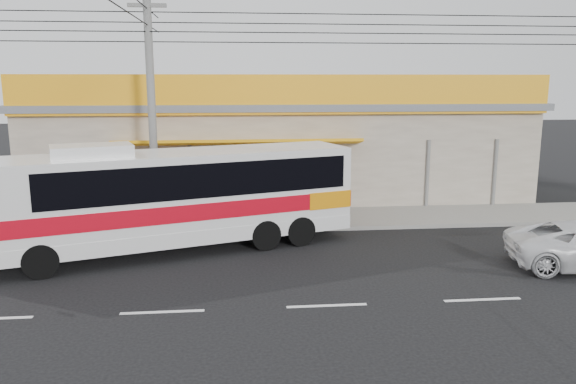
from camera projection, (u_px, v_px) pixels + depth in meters
name	position (u px, v px, depth m)	size (l,w,h in m)	color
ground	(313.00, 272.00, 16.29)	(120.00, 120.00, 0.00)	black
sidewalk	(291.00, 219.00, 22.14)	(30.00, 3.20, 0.15)	gray
lane_markings	(327.00, 306.00, 13.85)	(50.00, 0.12, 0.01)	silver
storefront_building	(280.00, 147.00, 27.10)	(22.60, 9.20, 5.70)	gray
coach_bus	(180.00, 193.00, 18.05)	(11.82, 5.93, 3.58)	silver
motorbike_red	(117.00, 208.00, 21.76)	(0.60, 1.72, 0.90)	maroon
motorbike_dark	(57.00, 216.00, 20.08)	(0.52, 1.84, 1.11)	black
utility_pole	(148.00, 25.00, 19.59)	(34.00, 14.00, 8.92)	slate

